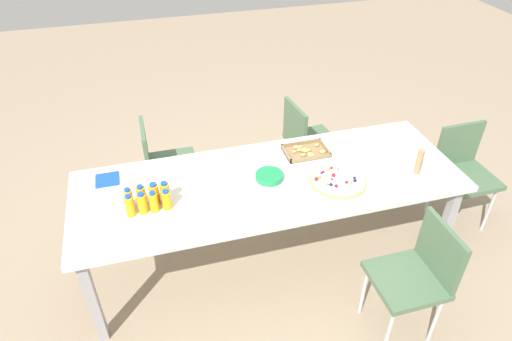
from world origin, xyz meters
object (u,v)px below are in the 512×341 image
Objects in this scene: party_table at (270,186)px; chair_near_right at (418,272)px; chair_far_right at (306,138)px; juice_bottle_3 at (167,200)px; juice_bottle_7 at (165,192)px; snack_tray at (306,151)px; juice_bottle_6 at (154,194)px; napkin_stack at (107,180)px; plate_stack at (270,176)px; chair_far_left at (163,161)px; fruit_pizza at (338,180)px; cardboard_tube at (419,162)px; juice_bottle_2 at (154,202)px; chair_end at (463,168)px; juice_bottle_4 at (129,199)px; juice_bottle_0 at (130,206)px; juice_bottle_1 at (142,203)px; juice_bottle_5 at (141,196)px.

party_table is 3.11× the size of chair_near_right.
juice_bottle_3 is at bearing -61.16° from chair_far_right.
juice_bottle_7 is 0.48× the size of snack_tray.
juice_bottle_6 is 0.48× the size of snack_tray.
juice_bottle_3 is at bearing -47.54° from napkin_stack.
plate_stack is at bearing 9.49° from juice_bottle_3.
chair_far_right is 5.66× the size of juice_bottle_6.
chair_far_left is 0.88m from juice_bottle_7.
juice_bottle_7 reaches higher than party_table.
juice_bottle_6 reaches higher than party_table.
fruit_pizza is 2.08× the size of cardboard_tube.
juice_bottle_2 is at bearing 178.34° from fruit_pizza.
chair_end reaches higher than party_table.
cardboard_tube is at bearing -11.40° from party_table.
juice_bottle_7 is 0.79× the size of plate_stack.
juice_bottle_4 is at bearing 1.17° from chair_end.
juice_bottle_2 reaches higher than juice_bottle_3.
juice_bottle_4 is at bearing -177.55° from party_table.
party_table is 17.78× the size of juice_bottle_2.
chair_far_left is 1.23m from chair_far_right.
chair_end is at bearing 2.08° from juice_bottle_6.
napkin_stack is at bearing 163.77° from fruit_pizza.
juice_bottle_6 is at bearing -64.75° from chair_far_right.
juice_bottle_7 is (-1.37, 0.75, 0.32)m from chair_near_right.
chair_far_left is 0.98m from juice_bottle_0.
snack_tray is at bearing 18.10° from juice_bottle_3.
chair_end is 1.31m from snack_tray.
chair_far_right is at bearing 34.10° from juice_bottle_2.
chair_end is at bearing 3.98° from juice_bottle_3.
juice_bottle_0 is 0.07m from juice_bottle_1.
juice_bottle_3 reaches higher than chair_far_right.
snack_tray is at bearing -8.89° from chair_end.
chair_far_left is 0.68m from napkin_stack.
chair_end is 1.00× the size of chair_far_right.
juice_bottle_2 is at bearing 64.53° from chair_near_right.
plate_stack is (-0.58, -0.79, 0.27)m from chair_far_right.
juice_bottle_4 is 0.38× the size of fruit_pizza.
cardboard_tube is (1.73, -0.16, 0.02)m from juice_bottle_6.
chair_far_left is 5.67× the size of juice_bottle_7.
napkin_stack is at bearing 132.46° from juice_bottle_3.
chair_near_right is 1.11m from snack_tray.
juice_bottle_6 is at bearing -47.41° from napkin_stack.
juice_bottle_1 is 0.07m from juice_bottle_5.
juice_bottle_2 reaches higher than plate_stack.
juice_bottle_6 is at bearing -6.51° from chair_far_left.
napkin_stack is (-0.28, 0.39, -0.06)m from juice_bottle_2.
juice_bottle_6 is 0.79× the size of plate_stack.
juice_bottle_0 is at bearing -88.60° from juice_bottle_4.
napkin_stack is at bearing 177.94° from snack_tray.
juice_bottle_2 is 1.19m from fruit_pizza.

